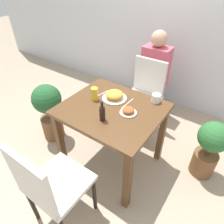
{
  "coord_description": "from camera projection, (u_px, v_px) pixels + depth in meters",
  "views": [
    {
      "loc": [
        0.85,
        -1.21,
        1.81
      ],
      "look_at": [
        0.0,
        0.0,
        0.69
      ],
      "focal_mm": 32.0,
      "sensor_mm": 36.0,
      "label": 1
    }
  ],
  "objects": [
    {
      "name": "chair_near",
      "position": [
        50.0,
        185.0,
        1.43
      ],
      "size": [
        0.42,
        0.42,
        0.92
      ],
      "rotation": [
        0.0,
        0.0,
        3.14
      ],
      "color": "silver",
      "rests_on": "ground_plane"
    },
    {
      "name": "wall_back",
      "position": [
        183.0,
        13.0,
        2.49
      ],
      "size": [
        8.0,
        0.05,
        2.6
      ],
      "color": "silver",
      "rests_on": "ground_plane"
    },
    {
      "name": "spoon_utensil",
      "position": [
        128.0,
        104.0,
        1.87
      ],
      "size": [
        0.01,
        0.2,
        0.0
      ],
      "rotation": [
        0.0,
        0.0,
        1.54
      ],
      "color": "silver",
      "rests_on": "dining_table"
    },
    {
      "name": "sauce_bottle",
      "position": [
        102.0,
        113.0,
        1.64
      ],
      "size": [
        0.05,
        0.05,
        0.19
      ],
      "color": "black",
      "rests_on": "dining_table"
    },
    {
      "name": "juice_glass",
      "position": [
        95.0,
        94.0,
        1.89
      ],
      "size": [
        0.07,
        0.07,
        0.12
      ],
      "color": "gold",
      "rests_on": "dining_table"
    },
    {
      "name": "person_figure",
      "position": [
        154.0,
        76.0,
        2.69
      ],
      "size": [
        0.34,
        0.22,
        1.17
      ],
      "color": "#2D3347",
      "rests_on": "ground_plane"
    },
    {
      "name": "fork_utensil",
      "position": [
        102.0,
        94.0,
        2.01
      ],
      "size": [
        0.03,
        0.16,
        0.0
      ],
      "rotation": [
        0.0,
        0.0,
        1.41
      ],
      "color": "silver",
      "rests_on": "dining_table"
    },
    {
      "name": "ground_plane",
      "position": [
        112.0,
        161.0,
        2.27
      ],
      "size": [
        16.0,
        16.0,
        0.0
      ],
      "primitive_type": "plane",
      "color": "tan"
    },
    {
      "name": "drink_cup",
      "position": [
        156.0,
        98.0,
        1.87
      ],
      "size": [
        0.09,
        0.09,
        0.08
      ],
      "color": "white",
      "rests_on": "dining_table"
    },
    {
      "name": "potted_plant_left",
      "position": [
        49.0,
        109.0,
        2.34
      ],
      "size": [
        0.33,
        0.33,
        0.73
      ],
      "color": "brown",
      "rests_on": "ground_plane"
    },
    {
      "name": "side_plate",
      "position": [
        128.0,
        111.0,
        1.74
      ],
      "size": [
        0.15,
        0.15,
        0.06
      ],
      "color": "beige",
      "rests_on": "dining_table"
    },
    {
      "name": "chair_far",
      "position": [
        144.0,
        93.0,
        2.45
      ],
      "size": [
        0.42,
        0.42,
        0.92
      ],
      "color": "silver",
      "rests_on": "ground_plane"
    },
    {
      "name": "food_plate",
      "position": [
        114.0,
        95.0,
        1.91
      ],
      "size": [
        0.24,
        0.24,
        0.08
      ],
      "color": "beige",
      "rests_on": "dining_table"
    },
    {
      "name": "potted_plant_right",
      "position": [
        210.0,
        147.0,
        1.94
      ],
      "size": [
        0.29,
        0.29,
        0.65
      ],
      "color": "brown",
      "rests_on": "ground_plane"
    },
    {
      "name": "dining_table",
      "position": [
        112.0,
        118.0,
        1.89
      ],
      "size": [
        0.89,
        0.79,
        0.74
      ],
      "color": "brown",
      "rests_on": "ground_plane"
    }
  ]
}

